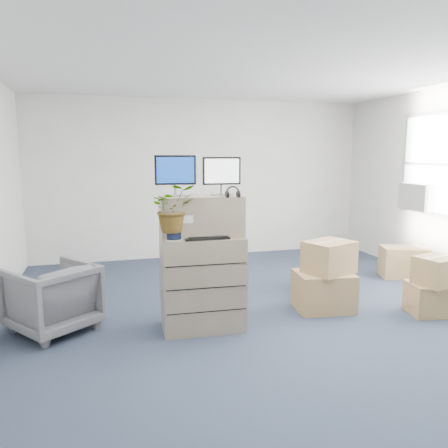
{
  "coord_description": "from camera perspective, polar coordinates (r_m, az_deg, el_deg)",
  "views": [
    {
      "loc": [
        -1.74,
        -4.17,
        1.85
      ],
      "look_at": [
        -0.47,
        0.4,
        1.08
      ],
      "focal_mm": 35.0,
      "sensor_mm": 36.0,
      "label": 1
    }
  ],
  "objects": [
    {
      "name": "ground",
      "position": [
        4.88,
        6.73,
        -13.15
      ],
      "size": [
        7.0,
        7.0,
        0.0
      ],
      "primitive_type": "plane",
      "color": "#222E3E",
      "rests_on": "ground"
    },
    {
      "name": "external_drive",
      "position": [
        4.78,
        1.32,
        -0.81
      ],
      "size": [
        0.2,
        0.17,
        0.05
      ],
      "primitive_type": "cube",
      "rotation": [
        0.0,
        0.0,
        0.25
      ],
      "color": "black",
      "rests_on": "filing_cabinet_lower"
    },
    {
      "name": "mouse",
      "position": [
        4.56,
        1.54,
        -1.44
      ],
      "size": [
        0.09,
        0.07,
        0.03
      ],
      "primitive_type": "ellipsoid",
      "rotation": [
        0.0,
        0.0,
        0.16
      ],
      "color": "silver",
      "rests_on": "filing_cabinet_lower"
    },
    {
      "name": "wall_back",
      "position": [
        7.89,
        -2.82,
        5.89
      ],
      "size": [
        6.0,
        0.02,
        2.8
      ],
      "primitive_type": "cube",
      "color": "beige",
      "rests_on": "ground"
    },
    {
      "name": "monitor_left",
      "position": [
        4.5,
        -6.36,
        6.61
      ],
      "size": [
        0.42,
        0.18,
        0.42
      ],
      "rotation": [
        0.0,
        0.0,
        -0.09
      ],
      "color": "#99999E",
      "rests_on": "filing_cabinet_upper"
    },
    {
      "name": "keyboard",
      "position": [
        4.44,
        -2.33,
        -1.8
      ],
      "size": [
        0.46,
        0.2,
        0.02
      ],
      "primitive_type": "cube",
      "rotation": [
        0.0,
        0.0,
        0.01
      ],
      "color": "black",
      "rests_on": "filing_cabinet_lower"
    },
    {
      "name": "office_chair",
      "position": [
        4.96,
        -21.49,
        -8.57
      ],
      "size": [
        1.04,
        1.03,
        0.79
      ],
      "primitive_type": "imported",
      "rotation": [
        0.0,
        0.0,
        3.78
      ],
      "color": "#5D5D62",
      "rests_on": "ground"
    },
    {
      "name": "filing_cabinet_lower",
      "position": [
        4.67,
        -2.85,
        -7.66
      ],
      "size": [
        0.87,
        0.56,
        0.99
      ],
      "primitive_type": "cube",
      "rotation": [
        0.0,
        0.0,
        -0.05
      ],
      "color": "#84715B",
      "rests_on": "ground"
    },
    {
      "name": "tissue_box",
      "position": [
        4.72,
        0.82,
        -0.04
      ],
      "size": [
        0.25,
        0.13,
        0.09
      ],
      "primitive_type": "cube",
      "rotation": [
        0.0,
        0.0,
        -0.03
      ],
      "color": "#4186DF",
      "rests_on": "external_drive"
    },
    {
      "name": "filing_cabinet_upper",
      "position": [
        4.57,
        -3.03,
        1.07
      ],
      "size": [
        0.87,
        0.46,
        0.43
      ],
      "primitive_type": "cube",
      "rotation": [
        0.0,
        0.0,
        -0.05
      ],
      "color": "#84715B",
      "rests_on": "filing_cabinet_lower"
    },
    {
      "name": "cardboard_boxes",
      "position": [
        5.93,
        17.71,
        -6.44
      ],
      "size": [
        2.58,
        1.97,
        0.83
      ],
      "color": "#9E764C",
      "rests_on": "ground"
    },
    {
      "name": "potted_plant",
      "position": [
        4.35,
        -6.67,
        1.25
      ],
      "size": [
        0.48,
        0.52,
        0.46
      ],
      "rotation": [
        0.0,
        0.0,
        -0.05
      ],
      "color": "#9AB592",
      "rests_on": "filing_cabinet_lower"
    },
    {
      "name": "water_bottle",
      "position": [
        4.57,
        -1.84,
        -0.12
      ],
      "size": [
        0.07,
        0.07,
        0.24
      ],
      "primitive_type": "cylinder",
      "color": "#96979E",
      "rests_on": "filing_cabinet_lower"
    },
    {
      "name": "monitor_right",
      "position": [
        4.56,
        -0.3,
        6.57
      ],
      "size": [
        0.4,
        0.16,
        0.4
      ],
      "rotation": [
        0.0,
        0.0,
        -0.03
      ],
      "color": "#99999E",
      "rests_on": "filing_cabinet_upper"
    },
    {
      "name": "phone_dock",
      "position": [
        4.59,
        -3.05,
        -1.06
      ],
      "size": [
        0.06,
        0.05,
        0.12
      ],
      "rotation": [
        0.0,
        0.0,
        -0.05
      ],
      "color": "silver",
      "rests_on": "filing_cabinet_lower"
    },
    {
      "name": "ac_unit",
      "position": [
        7.26,
        23.97,
        3.25
      ],
      "size": [
        0.24,
        0.6,
        0.4
      ],
      "primitive_type": "cube",
      "color": "silver",
      "rests_on": "wall_right"
    },
    {
      "name": "headphones",
      "position": [
        4.42,
        1.15,
        4.09
      ],
      "size": [
        0.14,
        0.02,
        0.14
      ],
      "primitive_type": "torus",
      "rotation": [
        1.57,
        0.0,
        -0.05
      ],
      "color": "black",
      "rests_on": "filing_cabinet_upper"
    }
  ]
}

